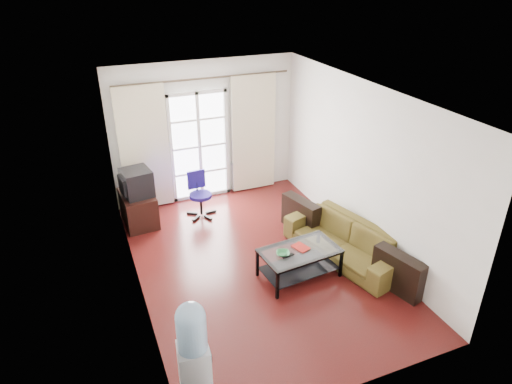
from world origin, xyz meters
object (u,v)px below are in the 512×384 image
(coffee_table, at_px, (299,259))
(water_cooler, at_px, (194,361))
(tv_stand, at_px, (139,209))
(task_chair, at_px, (200,203))
(sofa, at_px, (344,241))
(crt_tv, at_px, (136,183))

(coffee_table, bearing_deg, water_cooler, -140.13)
(coffee_table, height_order, tv_stand, tv_stand)
(task_chair, bearing_deg, tv_stand, 169.52)
(tv_stand, bearing_deg, water_cooler, -95.10)
(task_chair, height_order, water_cooler, water_cooler)
(coffee_table, relative_size, tv_stand, 1.50)
(tv_stand, bearing_deg, sofa, -42.65)
(crt_tv, xyz_separation_m, water_cooler, (-0.10, -4.17, -0.06))
(tv_stand, xyz_separation_m, task_chair, (1.11, -0.12, -0.05))
(sofa, bearing_deg, water_cooler, -71.97)
(task_chair, bearing_deg, coffee_table, -74.80)
(coffee_table, distance_m, water_cooler, 2.72)
(water_cooler, bearing_deg, coffee_table, 45.52)
(task_chair, bearing_deg, water_cooler, -110.88)
(sofa, height_order, crt_tv, crt_tv)
(coffee_table, distance_m, tv_stand, 3.17)
(sofa, distance_m, water_cooler, 3.55)
(crt_tv, bearing_deg, coffee_table, -60.66)
(water_cooler, bearing_deg, task_chair, 79.13)
(crt_tv, height_order, task_chair, crt_tv)
(sofa, height_order, coffee_table, sofa)
(sofa, bearing_deg, crt_tv, -143.20)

